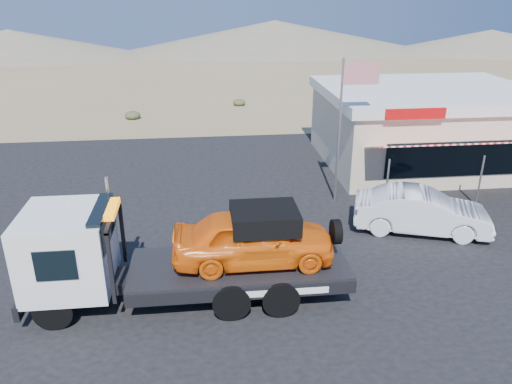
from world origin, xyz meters
TOP-DOWN VIEW (x-y plane):
  - ground at (0.00, 0.00)m, footprint 120.00×120.00m
  - asphalt_lot at (2.00, 3.00)m, footprint 32.00×24.00m
  - tow_truck at (-1.65, -2.10)m, footprint 9.10×2.70m
  - white_sedan at (7.12, 1.26)m, footprint 5.21×3.15m
  - jerky_store at (10.50, 8.97)m, footprint 10.40×9.97m
  - flagpole at (4.93, 4.50)m, footprint 1.55×0.10m
  - distant_hills at (-9.77, 55.14)m, footprint 126.00×48.00m

SIDE VIEW (x-z plane):
  - ground at x=0.00m, z-range 0.00..0.00m
  - asphalt_lot at x=2.00m, z-range 0.00..0.02m
  - white_sedan at x=7.12m, z-range 0.02..1.64m
  - tow_truck at x=-1.65m, z-range 0.12..3.16m
  - distant_hills at x=-9.77m, z-range -0.21..3.99m
  - jerky_store at x=10.50m, z-range 0.04..3.94m
  - flagpole at x=4.93m, z-range 0.76..6.76m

